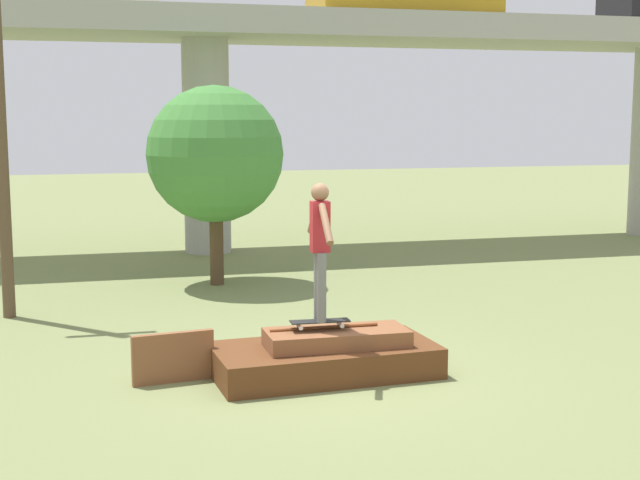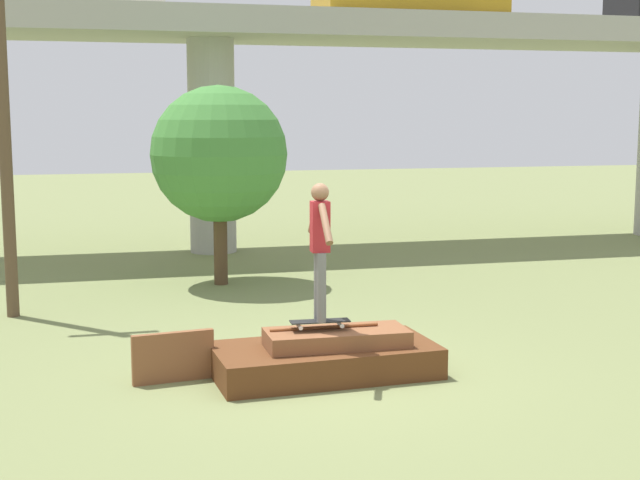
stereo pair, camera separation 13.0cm
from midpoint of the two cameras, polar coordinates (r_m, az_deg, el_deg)
The scene contains 8 objects.
ground_plane at distance 11.43m, azimuth 0.62°, elevation -8.62°, with size 80.00×80.00×0.00m, color olive.
scrap_pile at distance 11.35m, azimuth 0.74°, elevation -7.47°, with size 2.86×1.51×0.64m.
scrap_plank_loose at distance 11.20m, azimuth -9.04°, elevation -7.41°, with size 1.02×0.22×0.62m.
skateboard at distance 11.15m, azimuth 0.34°, elevation -5.25°, with size 0.76×0.25×0.09m.
skater at distance 10.96m, azimuth 0.34°, elevation -0.07°, with size 0.23×1.19×1.72m.
highway_overpass at distance 21.33m, azimuth -6.86°, elevation 12.23°, with size 44.00×3.43×5.61m.
utility_pole at distance 15.08m, azimuth -19.41°, elevation 8.57°, with size 1.30×0.20×6.81m.
tree_behind_left at distance 17.12m, azimuth -6.26°, elevation 5.46°, with size 2.61×2.61×3.83m.
Camera 2 is at (-2.77, -10.58, 3.29)m, focal length 50.00 mm.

